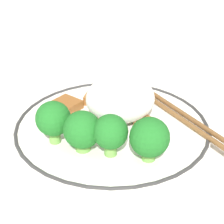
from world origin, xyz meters
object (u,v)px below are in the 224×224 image
Objects in this scene: broccoli_mid_left at (150,138)px; plate at (112,128)px; broccoli_back_left at (53,119)px; broccoli_back_center at (82,130)px; broccoli_back_right at (111,133)px; chopsticks at (183,117)px.

plate is at bearing -104.79° from broccoli_mid_left.
broccoli_back_left reaches higher than broccoli_back_center.
broccoli_back_left is 0.07m from broccoli_back_right.
broccoli_back_right reaches higher than plate.
broccoli_back_left is 1.08× the size of broccoli_back_center.
broccoli_back_left is 1.03× the size of broccoli_mid_left.
broccoli_back_left is (0.08, -0.02, 0.04)m from plate.
broccoli_mid_left is at bearing 14.55° from chopsticks.
broccoli_back_center is at bearing 13.79° from plate.
plate is 1.24× the size of chopsticks.
plate is at bearing 164.82° from broccoli_back_left.
broccoli_back_right is 0.25× the size of chopsticks.
broccoli_mid_left is (0.02, 0.08, 0.03)m from plate.
broccoli_mid_left is 0.26× the size of chopsticks.
broccoli_mid_left reaches higher than broccoli_back_center.
broccoli_back_center is (0.06, 0.02, 0.03)m from plate.
broccoli_mid_left reaches higher than chopsticks.
broccoli_back_center is at bearing -58.07° from broccoli_mid_left.
broccoli_back_left is 0.12m from broccoli_mid_left.
broccoli_back_right is 0.13m from chopsticks.
plate is at bearing -166.21° from broccoli_back_center.
broccoli_back_left reaches higher than broccoli_mid_left.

